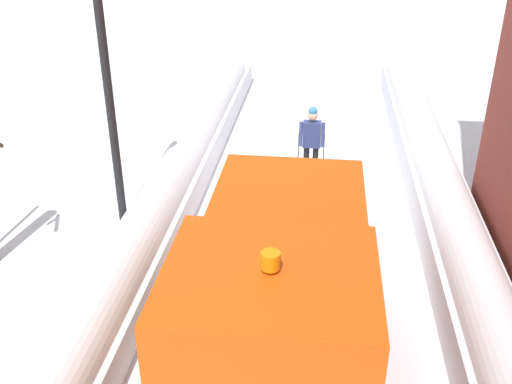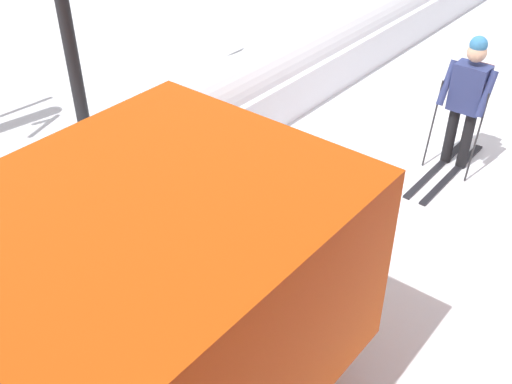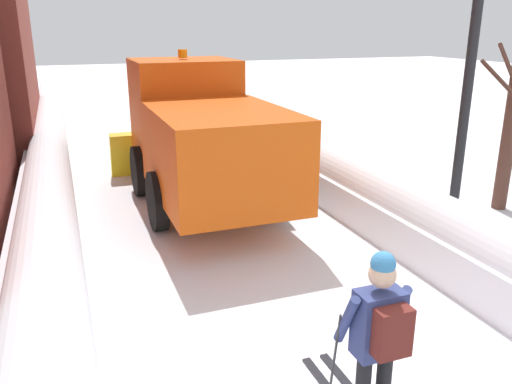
{
  "view_description": "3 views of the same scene",
  "coord_description": "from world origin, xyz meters",
  "px_view_note": "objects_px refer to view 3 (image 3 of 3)",
  "views": [
    {
      "loc": [
        -0.3,
        12.87,
        6.31
      ],
      "look_at": [
        0.91,
        2.62,
        0.97
      ],
      "focal_mm": 41.29,
      "sensor_mm": 36.0,
      "label": 1
    },
    {
      "loc": [
        -2.41,
        6.96,
        4.46
      ],
      "look_at": [
        0.61,
        3.21,
        1.09
      ],
      "focal_mm": 42.78,
      "sensor_mm": 36.0,
      "label": 2
    },
    {
      "loc": [
        -2.49,
        -3.57,
        3.62
      ],
      "look_at": [
        0.25,
        3.77,
        1.1
      ],
      "focal_mm": 36.62,
      "sensor_mm": 36.0,
      "label": 3
    }
  ],
  "objects_px": {
    "plow_truck": "(201,135)",
    "street_lamp": "(473,40)",
    "skier": "(378,336)",
    "bare_tree_near": "(511,124)"
  },
  "relations": [
    {
      "from": "skier",
      "to": "street_lamp",
      "type": "xyz_separation_m",
      "value": [
        3.63,
        3.25,
        2.39
      ]
    },
    {
      "from": "street_lamp",
      "to": "bare_tree_near",
      "type": "relative_size",
      "value": 1.61
    },
    {
      "from": "skier",
      "to": "street_lamp",
      "type": "distance_m",
      "value": 5.43
    },
    {
      "from": "plow_truck",
      "to": "skier",
      "type": "bearing_deg",
      "value": -91.83
    },
    {
      "from": "street_lamp",
      "to": "bare_tree_near",
      "type": "bearing_deg",
      "value": 27.57
    },
    {
      "from": "plow_truck",
      "to": "skier",
      "type": "xyz_separation_m",
      "value": [
        -0.22,
        -6.84,
        -0.48
      ]
    },
    {
      "from": "street_lamp",
      "to": "bare_tree_near",
      "type": "distance_m",
      "value": 3.02
    },
    {
      "from": "plow_truck",
      "to": "street_lamp",
      "type": "height_order",
      "value": "street_lamp"
    },
    {
      "from": "plow_truck",
      "to": "street_lamp",
      "type": "distance_m",
      "value": 5.31
    },
    {
      "from": "bare_tree_near",
      "to": "skier",
      "type": "bearing_deg",
      "value": -143.01
    }
  ]
}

